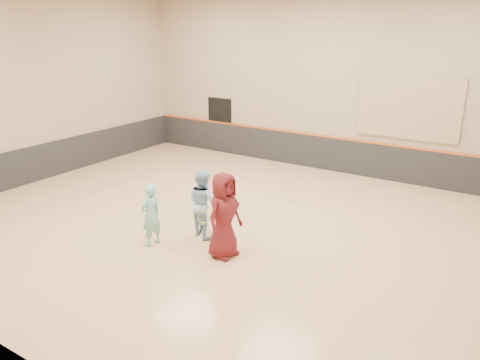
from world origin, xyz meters
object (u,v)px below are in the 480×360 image
Objects in this scene: girl at (151,215)px; spare_racket at (296,201)px; young_man at (224,215)px; instructor at (203,203)px.

girl is 4.69m from spare_racket.
young_man is 3.03× the size of spare_racket.
instructor reaches higher than girl.
instructor is 1.23m from young_man.
instructor is at bearing 65.41° from young_man.
spare_racket is (0.94, 3.24, -0.79)m from instructor.
instructor reaches higher than spare_racket.
young_man reaches higher than girl.
spare_racket is at bearing 165.25° from girl.
instructor is at bearing -106.24° from spare_racket.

